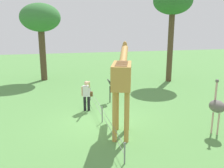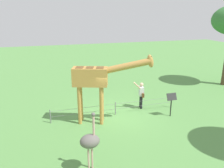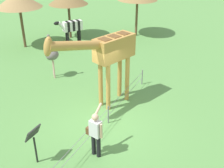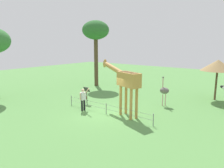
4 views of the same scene
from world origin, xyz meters
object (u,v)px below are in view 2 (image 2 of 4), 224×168
Objects in this scene: giraffe at (97,79)px; info_sign at (171,100)px; ostrich at (90,141)px; visitor at (141,94)px.

giraffe is 2.96× the size of info_sign.
visitor is at bearing 49.18° from ostrich.
info_sign is (3.98, -0.46, -1.38)m from giraffe.
ostrich is (-4.00, -4.63, 0.27)m from visitor.
giraffe is 4.24m from info_sign.
visitor is (2.87, 1.03, -1.43)m from giraffe.
info_sign is at bearing -6.55° from giraffe.
giraffe is 1.73× the size of ostrich.
info_sign is (5.11, 3.14, -0.23)m from ostrich.
giraffe is at bearing 173.45° from info_sign.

